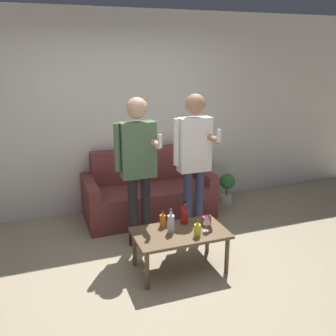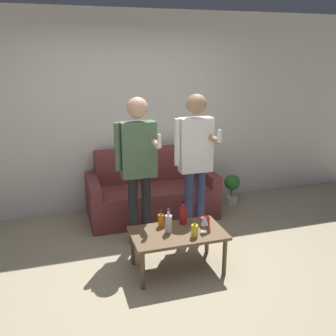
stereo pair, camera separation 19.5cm
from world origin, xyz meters
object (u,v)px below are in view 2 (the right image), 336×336
at_px(bottle_orange, 161,220).
at_px(person_standing_right, 195,154).
at_px(coffee_table, 178,236).
at_px(person_standing_left, 138,159).
at_px(couch, 151,193).

distance_m(bottle_orange, person_standing_right, 0.90).
distance_m(coffee_table, person_standing_left, 0.96).
bearing_deg(couch, coffee_table, -93.70).
relative_size(couch, person_standing_left, 1.00).
distance_m(coffee_table, bottle_orange, 0.24).
xyz_separation_m(coffee_table, bottle_orange, (-0.13, 0.17, 0.12)).
bearing_deg(person_standing_left, coffee_table, -69.54).
height_order(coffee_table, bottle_orange, bottle_orange).
bearing_deg(coffee_table, bottle_orange, 126.32).
bearing_deg(coffee_table, person_standing_right, 56.63).
bearing_deg(person_standing_right, couch, 112.52).
bearing_deg(bottle_orange, person_standing_left, 103.75).
bearing_deg(couch, person_standing_left, -113.57).
xyz_separation_m(bottle_orange, person_standing_right, (0.54, 0.46, 0.55)).
height_order(coffee_table, person_standing_right, person_standing_right).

